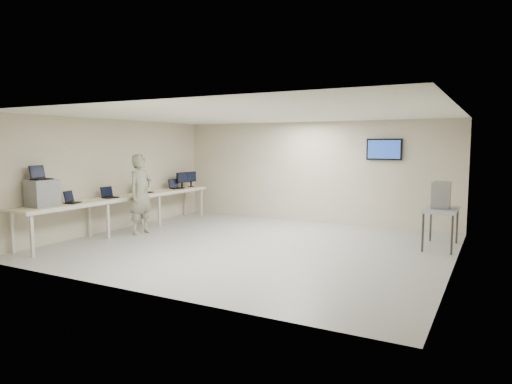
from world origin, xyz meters
The scene contains 13 objects.
room centered at (0.03, 0.06, 1.41)m, with size 8.01×7.01×2.81m.
workbench centered at (-3.59, 0.00, 0.83)m, with size 0.76×6.00×0.90m.
equipment_box centered at (-3.65, -2.31, 1.18)m, with size 0.47×0.53×0.56m, color gray.
laptop_on_box centered at (-3.71, -2.31, 1.53)m, with size 0.32×0.38×0.29m.
laptop_0 centered at (-3.60, -1.65, 0.97)m, with size 0.37×0.40×0.27m.
laptop_1 centered at (-3.61, -0.55, 0.97)m, with size 0.32×0.37×0.26m.
laptop_2 centered at (-3.66, 0.74, 0.97)m, with size 0.29×0.36×0.27m.
laptop_3 centered at (-3.61, 2.00, 0.97)m, with size 0.36×0.40×0.27m.
monitor_near centered at (-3.60, 2.31, 1.17)m, with size 0.20×0.46×0.45m.
monitor_far centered at (-3.60, 2.75, 1.17)m, with size 0.20×0.46×0.45m.
soldier centered at (-3.03, -0.07, 0.97)m, with size 0.71×0.46×1.94m, color gray.
side_table centered at (3.60, 1.76, 0.76)m, with size 0.65×1.39×0.83m.
storage_bins centered at (3.58, 1.76, 1.11)m, with size 0.36×0.40×0.56m.
Camera 1 is at (4.63, -8.46, 2.18)m, focal length 32.00 mm.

